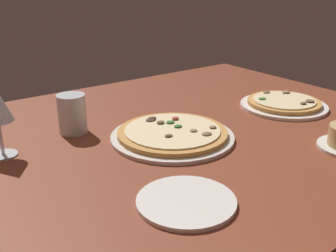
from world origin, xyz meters
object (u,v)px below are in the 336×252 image
at_px(pizza_side, 284,104).
at_px(water_glass, 72,115).
at_px(side_plate, 186,201).
at_px(pizza_main, 172,134).

relative_size(pizza_side, water_glass, 2.60).
bearing_deg(side_plate, water_glass, -87.58).
bearing_deg(water_glass, pizza_main, 133.75).
distance_m(pizza_main, side_plate, 0.32).
bearing_deg(pizza_main, pizza_side, 179.55).
distance_m(pizza_main, water_glass, 0.27).
bearing_deg(pizza_side, water_glass, -17.39).
xyz_separation_m(pizza_side, water_glass, (0.64, -0.20, 0.04)).
relative_size(pizza_main, pizza_side, 1.18).
relative_size(pizza_main, side_plate, 1.69).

